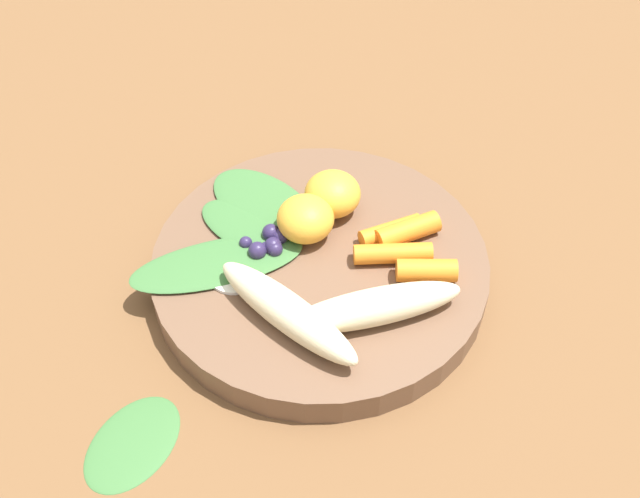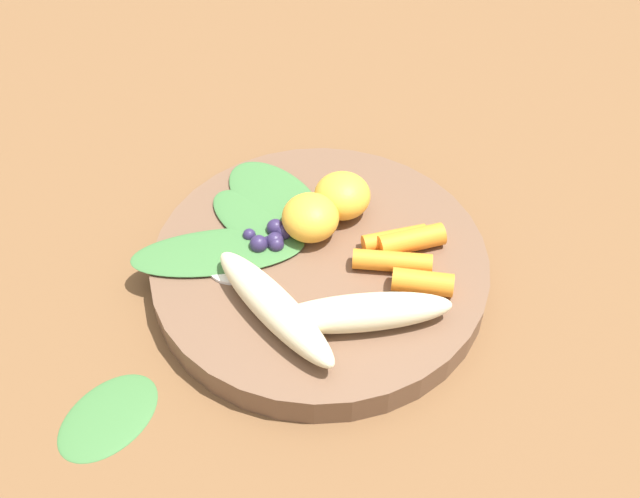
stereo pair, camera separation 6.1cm
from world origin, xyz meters
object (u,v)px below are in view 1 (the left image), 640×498
orange_segment_near (305,219)px  kale_leaf_stray (132,442)px  banana_peeled_left (374,307)px  banana_peeled_right (287,312)px  bowl (320,268)px

orange_segment_near → kale_leaf_stray: 0.22m
banana_peeled_left → banana_peeled_right: bearing=168.9°
banana_peeled_left → banana_peeled_right: (0.06, 0.03, 0.00)m
banana_peeled_right → kale_leaf_stray: 0.14m
bowl → banana_peeled_left: (-0.06, 0.04, 0.03)m
orange_segment_near → kale_leaf_stray: orange_segment_near is taller
banana_peeled_left → kale_leaf_stray: bearing=-167.3°
banana_peeled_right → orange_segment_near: orange_segment_near is taller
orange_segment_near → kale_leaf_stray: size_ratio=0.58×
banana_peeled_right → orange_segment_near: 0.09m
bowl → banana_peeled_right: bearing=97.0°
bowl → orange_segment_near: size_ratio=5.80×
orange_segment_near → banana_peeled_right: bearing=109.4°
banana_peeled_right → banana_peeled_left: bearing=46.2°
banana_peeled_left → kale_leaf_stray: 0.20m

